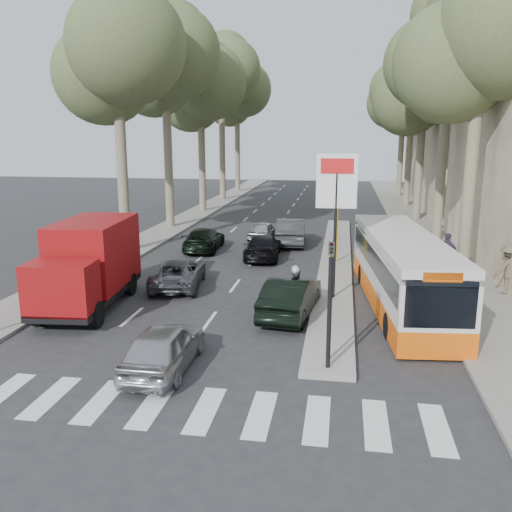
{
  "coord_description": "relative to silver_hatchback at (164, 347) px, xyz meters",
  "views": [
    {
      "loc": [
        3.5,
        -15.19,
        6.3
      ],
      "look_at": [
        0.19,
        5.3,
        1.6
      ],
      "focal_mm": 38.0,
      "sensor_mm": 36.0,
      "label": 1
    }
  ],
  "objects": [
    {
      "name": "ground",
      "position": [
        1.16,
        2.0,
        -0.65
      ],
      "size": [
        120.0,
        120.0,
        0.0
      ],
      "primitive_type": "plane",
      "color": "#28282B",
      "rests_on": "ground"
    },
    {
      "name": "sidewalk_right",
      "position": [
        9.76,
        27.0,
        -0.59
      ],
      "size": [
        3.2,
        70.0,
        0.12
      ],
      "primitive_type": "cube",
      "color": "gray",
      "rests_on": "ground"
    },
    {
      "name": "median_left",
      "position": [
        -6.84,
        30.0,
        -0.59
      ],
      "size": [
        2.4,
        64.0,
        0.12
      ],
      "primitive_type": "cube",
      "color": "gray",
      "rests_on": "ground"
    },
    {
      "name": "traffic_island",
      "position": [
        4.41,
        13.0,
        -0.57
      ],
      "size": [
        1.5,
        26.0,
        0.16
      ],
      "primitive_type": "cube",
      "color": "gray",
      "rests_on": "ground"
    },
    {
      "name": "building_far",
      "position": [
        16.66,
        36.0,
        7.35
      ],
      "size": [
        11.0,
        20.0,
        16.0
      ],
      "primitive_type": "cube",
      "color": "#B7A88E",
      "rests_on": "ground"
    },
    {
      "name": "billboard",
      "position": [
        4.41,
        7.0,
        3.06
      ],
      "size": [
        1.5,
        12.1,
        5.6
      ],
      "color": "yellow",
      "rests_on": "ground"
    },
    {
      "name": "traffic_light_island",
      "position": [
        4.41,
        0.5,
        1.84
      ],
      "size": [
        0.16,
        0.41,
        3.6
      ],
      "color": "black",
      "rests_on": "ground"
    },
    {
      "name": "tree_l_a",
      "position": [
        -6.71,
        14.11,
        9.73
      ],
      "size": [
        7.4,
        7.2,
        14.1
      ],
      "color": "#6B604C",
      "rests_on": "ground"
    },
    {
      "name": "tree_l_b",
      "position": [
        -6.81,
        22.11,
        10.42
      ],
      "size": [
        7.4,
        7.2,
        14.88
      ],
      "color": "#6B604C",
      "rests_on": "ground"
    },
    {
      "name": "tree_l_c",
      "position": [
        -6.61,
        30.11,
        9.39
      ],
      "size": [
        7.4,
        7.2,
        13.71
      ],
      "color": "#6B604C",
      "rests_on": "ground"
    },
    {
      "name": "tree_l_d",
      "position": [
        -6.71,
        38.11,
        11.11
      ],
      "size": [
        7.4,
        7.2,
        15.66
      ],
      "color": "#6B604C",
      "rests_on": "ground"
    },
    {
      "name": "tree_l_e",
      "position": [
        -6.81,
        46.11,
        10.08
      ],
      "size": [
        7.4,
        7.2,
        14.49
      ],
      "color": "#6B604C",
      "rests_on": "ground"
    },
    {
      "name": "tree_r_a",
      "position": [
        10.29,
        12.11,
        9.73
      ],
      "size": [
        7.4,
        7.2,
        14.1
      ],
      "color": "#6B604C",
      "rests_on": "ground"
    },
    {
      "name": "tree_r_b",
      "position": [
        10.39,
        20.11,
        10.77
      ],
      "size": [
        7.4,
        7.2,
        15.27
      ],
      "color": "#6B604C",
      "rests_on": "ground"
    },
    {
      "name": "tree_r_c",
      "position": [
        10.19,
        28.11,
        9.04
      ],
      "size": [
        7.4,
        7.2,
        13.32
      ],
      "color": "#6B604C",
      "rests_on": "ground"
    },
    {
      "name": "tree_r_d",
      "position": [
        10.29,
        36.11,
        10.42
      ],
      "size": [
        7.4,
        7.2,
        14.88
      ],
      "color": "#6B604C",
      "rests_on": "ground"
    },
    {
      "name": "tree_r_e",
      "position": [
        10.39,
        44.11,
        9.73
      ],
      "size": [
        7.4,
        7.2,
        14.1
      ],
      "color": "#6B604C",
      "rests_on": "ground"
    },
    {
      "name": "silver_hatchback",
      "position": [
        0.0,
        0.0,
        0.0
      ],
      "size": [
        1.55,
        3.81,
        1.3
      ],
      "primitive_type": "imported",
      "rotation": [
        0.0,
        0.0,
        3.14
      ],
      "color": "#ABAEB3",
      "rests_on": "ground"
    },
    {
      "name": "dark_hatchback",
      "position": [
        2.96,
        5.05,
        0.05
      ],
      "size": [
        1.98,
        4.41,
        1.4
      ],
      "primitive_type": "imported",
      "rotation": [
        0.0,
        0.0,
        3.02
      ],
      "color": "black",
      "rests_on": "ground"
    },
    {
      "name": "queue_car_a",
      "position": [
        -2.05,
        8.0,
        -0.06
      ],
      "size": [
        2.52,
        4.47,
        1.18
      ],
      "primitive_type": "imported",
      "rotation": [
        0.0,
        0.0,
        3.28
      ],
      "color": "#505258",
      "rests_on": "ground"
    },
    {
      "name": "queue_car_b",
      "position": [
        0.66,
        13.78,
        -0.03
      ],
      "size": [
        2.03,
        4.39,
        1.24
      ],
      "primitive_type": "imported",
      "rotation": [
        0.0,
        0.0,
        3.21
      ],
      "color": "black",
      "rests_on": "ground"
    },
    {
      "name": "queue_car_c",
      "position": [
        -0.03,
        18.47,
        -0.05
      ],
      "size": [
        1.61,
        3.56,
        1.19
      ],
      "primitive_type": "imported",
      "rotation": [
        0.0,
        0.0,
        3.08
      ],
      "color": "#B0B3B8",
      "rests_on": "ground"
    },
    {
      "name": "queue_car_d",
      "position": [
        1.74,
        17.68,
        0.11
      ],
      "size": [
        1.87,
        4.67,
        1.51
      ],
      "primitive_type": "imported",
      "rotation": [
        0.0,
        0.0,
        3.2
      ],
      "color": "#44474B",
      "rests_on": "ground"
    },
    {
      "name": "queue_car_e",
      "position": [
        -2.84,
        15.28,
        -0.02
      ],
      "size": [
        1.95,
        4.39,
        1.25
      ],
      "primitive_type": "imported",
      "rotation": [
        0.0,
        0.0,
        3.19
      ],
      "color": "black",
      "rests_on": "ground"
    },
    {
      "name": "red_truck",
      "position": [
        -4.47,
        4.9,
        1.02
      ],
      "size": [
        2.71,
        6.08,
        3.16
      ],
      "rotation": [
        0.0,
        0.0,
        0.08
      ],
      "color": "black",
      "rests_on": "ground"
    },
    {
      "name": "city_bus",
      "position": [
        6.9,
        6.72,
        0.78
      ],
      "size": [
        3.27,
        10.46,
        2.71
      ],
      "rotation": [
        0.0,
        0.0,
        0.1
      ],
      "color": "#ED5B0D",
      "rests_on": "ground"
    },
    {
      "name": "motorcycle",
      "position": [
        3.1,
        5.22,
        0.17
      ],
      "size": [
        0.83,
        2.11,
        1.8
      ],
      "rotation": [
        0.0,
        0.0,
        0.11
      ],
      "color": "black",
      "rests_on": "ground"
    },
    {
      "name": "pedestrian_near",
      "position": [
        9.42,
        11.85,
        0.37
      ],
      "size": [
        1.15,
        1.04,
        1.8
      ],
      "primitive_type": "imported",
      "rotation": [
        0.0,
        0.0,
        2.5
      ],
      "color": "#41334D",
      "rests_on": "sidewalk_right"
    },
    {
      "name": "pedestrian_far",
      "position": [
        11.16,
        8.69,
        0.46
      ],
      "size": [
        1.4,
        1.09,
        1.98
      ],
      "primitive_type": "imported",
      "rotation": [
        0.0,
        0.0,
        3.62
      ],
      "color": "brown",
      "rests_on": "sidewalk_right"
    }
  ]
}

